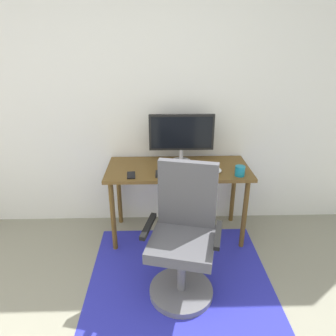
{
  "coord_description": "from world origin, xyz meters",
  "views": [
    {
      "loc": [
        0.21,
        -0.71,
        1.79
      ],
      "look_at": [
        0.27,
        1.6,
        0.82
      ],
      "focal_mm": 32.6,
      "sensor_mm": 36.0,
      "label": 1
    }
  ],
  "objects_px": {
    "computer_mouse": "(218,170)",
    "office_chair": "(183,242)",
    "cell_phone": "(131,175)",
    "coffee_cup": "(240,171)",
    "desk": "(178,176)",
    "keyboard": "(181,174)",
    "monitor": "(182,134)"
  },
  "relations": [
    {
      "from": "desk",
      "to": "cell_phone",
      "type": "height_order",
      "value": "cell_phone"
    },
    {
      "from": "coffee_cup",
      "to": "cell_phone",
      "type": "height_order",
      "value": "coffee_cup"
    },
    {
      "from": "desk",
      "to": "cell_phone",
      "type": "relative_size",
      "value": 9.24
    },
    {
      "from": "keyboard",
      "to": "cell_phone",
      "type": "relative_size",
      "value": 3.07
    },
    {
      "from": "desk",
      "to": "office_chair",
      "type": "relative_size",
      "value": 1.28
    },
    {
      "from": "desk",
      "to": "keyboard",
      "type": "bearing_deg",
      "value": -86.22
    },
    {
      "from": "cell_phone",
      "to": "keyboard",
      "type": "bearing_deg",
      "value": -3.03
    },
    {
      "from": "desk",
      "to": "computer_mouse",
      "type": "relative_size",
      "value": 12.43
    },
    {
      "from": "desk",
      "to": "coffee_cup",
      "type": "xyz_separation_m",
      "value": [
        0.51,
        -0.2,
        0.13
      ]
    },
    {
      "from": "keyboard",
      "to": "computer_mouse",
      "type": "relative_size",
      "value": 4.13
    },
    {
      "from": "desk",
      "to": "monitor",
      "type": "height_order",
      "value": "monitor"
    },
    {
      "from": "desk",
      "to": "coffee_cup",
      "type": "bearing_deg",
      "value": -21.06
    },
    {
      "from": "coffee_cup",
      "to": "computer_mouse",
      "type": "bearing_deg",
      "value": 153.95
    },
    {
      "from": "monitor",
      "to": "keyboard",
      "type": "height_order",
      "value": "monitor"
    },
    {
      "from": "cell_phone",
      "to": "office_chair",
      "type": "xyz_separation_m",
      "value": [
        0.41,
        -0.56,
        -0.29
      ]
    },
    {
      "from": "computer_mouse",
      "to": "cell_phone",
      "type": "height_order",
      "value": "computer_mouse"
    },
    {
      "from": "monitor",
      "to": "coffee_cup",
      "type": "distance_m",
      "value": 0.63
    },
    {
      "from": "desk",
      "to": "computer_mouse",
      "type": "distance_m",
      "value": 0.38
    },
    {
      "from": "computer_mouse",
      "to": "office_chair",
      "type": "height_order",
      "value": "office_chair"
    },
    {
      "from": "coffee_cup",
      "to": "cell_phone",
      "type": "distance_m",
      "value": 0.93
    },
    {
      "from": "keyboard",
      "to": "cell_phone",
      "type": "bearing_deg",
      "value": -178.24
    },
    {
      "from": "keyboard",
      "to": "computer_mouse",
      "type": "height_order",
      "value": "computer_mouse"
    },
    {
      "from": "coffee_cup",
      "to": "cell_phone",
      "type": "xyz_separation_m",
      "value": [
        -0.93,
        0.02,
        -0.04
      ]
    },
    {
      "from": "keyboard",
      "to": "office_chair",
      "type": "height_order",
      "value": "office_chair"
    },
    {
      "from": "monitor",
      "to": "desk",
      "type": "bearing_deg",
      "value": -104.02
    },
    {
      "from": "monitor",
      "to": "coffee_cup",
      "type": "bearing_deg",
      "value": -35.52
    },
    {
      "from": "cell_phone",
      "to": "office_chair",
      "type": "bearing_deg",
      "value": -58.25
    },
    {
      "from": "monitor",
      "to": "computer_mouse",
      "type": "xyz_separation_m",
      "value": [
        0.31,
        -0.26,
        -0.25
      ]
    },
    {
      "from": "coffee_cup",
      "to": "office_chair",
      "type": "relative_size",
      "value": 0.09
    },
    {
      "from": "office_chair",
      "to": "cell_phone",
      "type": "bearing_deg",
      "value": 140.45
    },
    {
      "from": "computer_mouse",
      "to": "cell_phone",
      "type": "relative_size",
      "value": 0.74
    },
    {
      "from": "keyboard",
      "to": "coffee_cup",
      "type": "distance_m",
      "value": 0.51
    }
  ]
}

